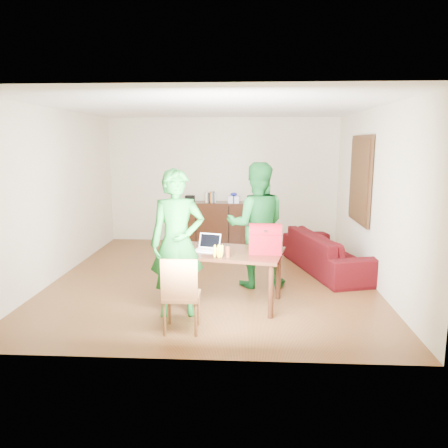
# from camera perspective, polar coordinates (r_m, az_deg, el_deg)

# --- Properties ---
(room) EXTENTS (5.20, 5.70, 2.90)m
(room) POSITION_cam_1_polar(r_m,az_deg,el_deg) (7.03, -1.32, 3.56)
(room) COLOR #472A11
(room) RESTS_ON ground
(table) EXTENTS (1.71, 1.17, 0.74)m
(table) POSITION_cam_1_polar(r_m,az_deg,el_deg) (5.89, -0.11, -4.39)
(table) COLOR black
(table) RESTS_ON ground
(chair) EXTENTS (0.42, 0.40, 0.91)m
(chair) POSITION_cam_1_polar(r_m,az_deg,el_deg) (5.18, -5.53, -11.03)
(chair) COLOR brown
(chair) RESTS_ON ground
(person_near) EXTENTS (0.75, 0.56, 1.86)m
(person_near) POSITION_cam_1_polar(r_m,az_deg,el_deg) (5.48, -6.11, -2.54)
(person_near) COLOR #145C1D
(person_near) RESTS_ON ground
(person_far) EXTENTS (0.94, 0.74, 1.89)m
(person_far) POSITION_cam_1_polar(r_m,az_deg,el_deg) (6.59, 4.26, -0.15)
(person_far) COLOR #155E23
(person_far) RESTS_ON ground
(laptop) EXTENTS (0.35, 0.29, 0.22)m
(laptop) POSITION_cam_1_polar(r_m,az_deg,el_deg) (5.85, -2.34, -3.13)
(laptop) COLOR white
(laptop) RESTS_ON table
(bananas) EXTENTS (0.20, 0.16, 0.07)m
(bananas) POSITION_cam_1_polar(r_m,az_deg,el_deg) (5.52, -0.75, -4.09)
(bananas) COLOR gold
(bananas) RESTS_ON table
(bottle) EXTENTS (0.06, 0.06, 0.16)m
(bottle) POSITION_cam_1_polar(r_m,az_deg,el_deg) (5.53, 0.49, -3.54)
(bottle) COLOR #5B2414
(bottle) RESTS_ON table
(red_bag) EXTENTS (0.43, 0.26, 0.31)m
(red_bag) POSITION_cam_1_polar(r_m,az_deg,el_deg) (5.74, 5.43, -2.31)
(red_bag) COLOR maroon
(red_bag) RESTS_ON table
(sofa) EXTENTS (1.42, 2.37, 0.65)m
(sofa) POSITION_cam_1_polar(r_m,az_deg,el_deg) (7.70, 13.51, -3.56)
(sofa) COLOR #350608
(sofa) RESTS_ON ground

